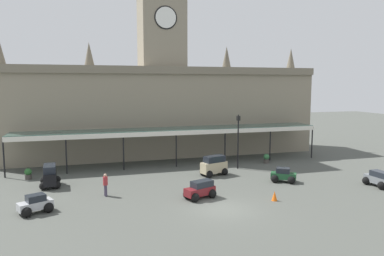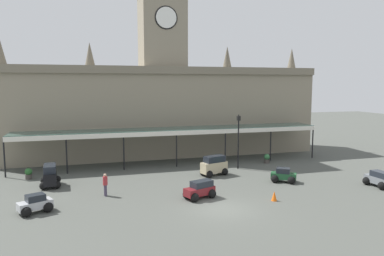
{
  "view_description": "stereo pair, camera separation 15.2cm",
  "coord_description": "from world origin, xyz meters",
  "px_view_note": "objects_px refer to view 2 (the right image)",
  "views": [
    {
      "loc": [
        -8.45,
        -21.63,
        8.16
      ],
      "look_at": [
        0.0,
        7.33,
        4.51
      ],
      "focal_mm": 34.11,
      "sensor_mm": 36.0,
      "label": 1
    },
    {
      "loc": [
        -8.3,
        -21.67,
        8.16
      ],
      "look_at": [
        0.0,
        7.33,
        4.51
      ],
      "focal_mm": 34.11,
      "sensor_mm": 36.0,
      "label": 2
    }
  ],
  "objects_px": {
    "car_maroon_estate": "(200,191)",
    "car_green_sedan": "(284,176)",
    "pedestrian_near_entrance": "(105,184)",
    "car_grey_estate": "(379,180)",
    "car_black_van": "(50,177)",
    "traffic_cone": "(274,196)",
    "victorian_lamppost": "(238,136)",
    "planter_near_kerb": "(267,159)",
    "car_silver_sedan": "(35,205)",
    "car_beige_van": "(214,166)",
    "planter_forecourt_centre": "(29,174)"
  },
  "relations": [
    {
      "from": "car_maroon_estate",
      "to": "car_green_sedan",
      "type": "height_order",
      "value": "car_maroon_estate"
    },
    {
      "from": "pedestrian_near_entrance",
      "to": "car_grey_estate",
      "type": "bearing_deg",
      "value": -9.63
    },
    {
      "from": "car_black_van",
      "to": "car_green_sedan",
      "type": "relative_size",
      "value": 1.09
    },
    {
      "from": "car_black_van",
      "to": "car_green_sedan",
      "type": "distance_m",
      "value": 19.05
    },
    {
      "from": "traffic_cone",
      "to": "car_grey_estate",
      "type": "bearing_deg",
      "value": 5.0
    },
    {
      "from": "victorian_lamppost",
      "to": "planter_near_kerb",
      "type": "relative_size",
      "value": 5.49
    },
    {
      "from": "car_silver_sedan",
      "to": "victorian_lamppost",
      "type": "height_order",
      "value": "victorian_lamppost"
    },
    {
      "from": "car_beige_van",
      "to": "car_green_sedan",
      "type": "xyz_separation_m",
      "value": [
        4.84,
        -3.73,
        -0.3
      ]
    },
    {
      "from": "victorian_lamppost",
      "to": "traffic_cone",
      "type": "relative_size",
      "value": 7.68
    },
    {
      "from": "car_beige_van",
      "to": "victorian_lamppost",
      "type": "bearing_deg",
      "value": 30.31
    },
    {
      "from": "planter_forecourt_centre",
      "to": "car_silver_sedan",
      "type": "bearing_deg",
      "value": -79.55
    },
    {
      "from": "car_silver_sedan",
      "to": "car_grey_estate",
      "type": "relative_size",
      "value": 0.98
    },
    {
      "from": "car_black_van",
      "to": "car_green_sedan",
      "type": "bearing_deg",
      "value": -11.95
    },
    {
      "from": "car_black_van",
      "to": "planter_forecourt_centre",
      "type": "relative_size",
      "value": 2.56
    },
    {
      "from": "car_black_van",
      "to": "traffic_cone",
      "type": "distance_m",
      "value": 17.5
    },
    {
      "from": "planter_forecourt_centre",
      "to": "car_beige_van",
      "type": "bearing_deg",
      "value": -11.27
    },
    {
      "from": "car_silver_sedan",
      "to": "pedestrian_near_entrance",
      "type": "height_order",
      "value": "pedestrian_near_entrance"
    },
    {
      "from": "victorian_lamppost",
      "to": "planter_forecourt_centre",
      "type": "relative_size",
      "value": 5.49
    },
    {
      "from": "victorian_lamppost",
      "to": "pedestrian_near_entrance",
      "type": "bearing_deg",
      "value": -157.3
    },
    {
      "from": "car_grey_estate",
      "to": "planter_near_kerb",
      "type": "relative_size",
      "value": 2.39
    },
    {
      "from": "pedestrian_near_entrance",
      "to": "planter_forecourt_centre",
      "type": "relative_size",
      "value": 1.74
    },
    {
      "from": "car_maroon_estate",
      "to": "car_grey_estate",
      "type": "xyz_separation_m",
      "value": [
        14.61,
        -1.14,
        0.0
      ]
    },
    {
      "from": "car_maroon_estate",
      "to": "car_silver_sedan",
      "type": "distance_m",
      "value": 10.97
    },
    {
      "from": "traffic_cone",
      "to": "planter_forecourt_centre",
      "type": "relative_size",
      "value": 0.71
    },
    {
      "from": "car_maroon_estate",
      "to": "traffic_cone",
      "type": "relative_size",
      "value": 3.53
    },
    {
      "from": "victorian_lamppost",
      "to": "car_silver_sedan",
      "type": "bearing_deg",
      "value": -155.89
    },
    {
      "from": "planter_near_kerb",
      "to": "car_maroon_estate",
      "type": "bearing_deg",
      "value": -137.57
    },
    {
      "from": "car_maroon_estate",
      "to": "car_beige_van",
      "type": "height_order",
      "value": "car_beige_van"
    },
    {
      "from": "car_maroon_estate",
      "to": "planter_forecourt_centre",
      "type": "bearing_deg",
      "value": 144.17
    },
    {
      "from": "car_grey_estate",
      "to": "car_green_sedan",
      "type": "height_order",
      "value": "car_grey_estate"
    },
    {
      "from": "car_silver_sedan",
      "to": "car_green_sedan",
      "type": "xyz_separation_m",
      "value": [
        18.99,
        2.18,
        0.0
      ]
    },
    {
      "from": "car_maroon_estate",
      "to": "planter_forecourt_centre",
      "type": "distance_m",
      "value": 15.59
    },
    {
      "from": "victorian_lamppost",
      "to": "planter_forecourt_centre",
      "type": "height_order",
      "value": "victorian_lamppost"
    },
    {
      "from": "pedestrian_near_entrance",
      "to": "traffic_cone",
      "type": "height_order",
      "value": "pedestrian_near_entrance"
    },
    {
      "from": "victorian_lamppost",
      "to": "traffic_cone",
      "type": "distance_m",
      "value": 10.29
    },
    {
      "from": "planter_near_kerb",
      "to": "car_grey_estate",
      "type": "bearing_deg",
      "value": -66.64
    },
    {
      "from": "car_beige_van",
      "to": "victorian_lamppost",
      "type": "height_order",
      "value": "victorian_lamppost"
    },
    {
      "from": "car_green_sedan",
      "to": "traffic_cone",
      "type": "distance_m",
      "value": 5.3
    },
    {
      "from": "pedestrian_near_entrance",
      "to": "victorian_lamppost",
      "type": "xyz_separation_m",
      "value": [
        12.76,
        5.34,
        2.34
      ]
    },
    {
      "from": "car_black_van",
      "to": "victorian_lamppost",
      "type": "bearing_deg",
      "value": 5.37
    },
    {
      "from": "pedestrian_near_entrance",
      "to": "car_beige_van",
      "type": "bearing_deg",
      "value": 20.07
    },
    {
      "from": "pedestrian_near_entrance",
      "to": "planter_near_kerb",
      "type": "bearing_deg",
      "value": 22.29
    },
    {
      "from": "car_silver_sedan",
      "to": "victorian_lamppost",
      "type": "distance_m",
      "value": 19.08
    },
    {
      "from": "victorian_lamppost",
      "to": "car_green_sedan",
      "type": "bearing_deg",
      "value": -72.44
    },
    {
      "from": "car_grey_estate",
      "to": "planter_near_kerb",
      "type": "distance_m",
      "value": 11.32
    },
    {
      "from": "planter_forecourt_centre",
      "to": "traffic_cone",
      "type": "bearing_deg",
      "value": -32.46
    },
    {
      "from": "car_black_van",
      "to": "planter_forecourt_centre",
      "type": "distance_m",
      "value": 3.58
    },
    {
      "from": "car_maroon_estate",
      "to": "car_beige_van",
      "type": "bearing_deg",
      "value": 61.96
    },
    {
      "from": "planter_near_kerb",
      "to": "pedestrian_near_entrance",
      "type": "bearing_deg",
      "value": -157.71
    },
    {
      "from": "car_black_van",
      "to": "car_grey_estate",
      "type": "bearing_deg",
      "value": -16.21
    }
  ]
}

